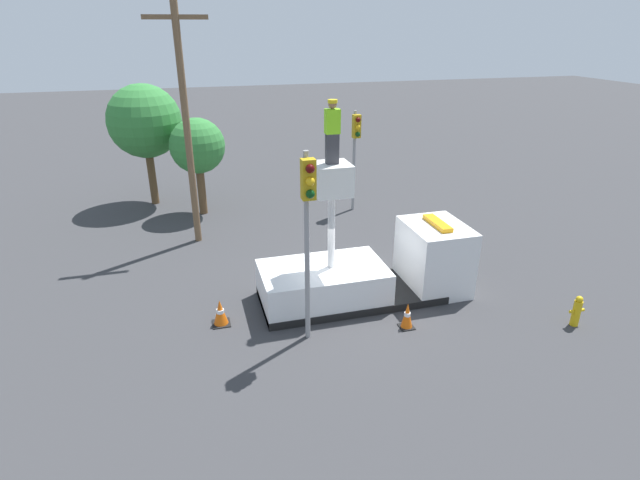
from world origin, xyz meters
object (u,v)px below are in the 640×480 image
(bucket_truck, at_px, (371,271))
(traffic_light_across, at_px, (356,141))
(worker, at_px, (332,132))
(traffic_cone_curbside, at_px, (407,316))
(fire_hydrant, at_px, (577,311))
(tree_right_bg, at_px, (145,122))
(utility_pole, at_px, (186,121))
(tree_left_bg, at_px, (197,147))
(traffic_light_pole, at_px, (308,213))
(traffic_cone_rear, at_px, (220,313))

(bucket_truck, distance_m, traffic_light_across, 8.33)
(worker, xyz_separation_m, traffic_light_across, (3.43, 7.71, -2.08))
(worker, bearing_deg, traffic_light_across, 66.00)
(traffic_cone_curbside, bearing_deg, fire_hydrant, -14.07)
(fire_hydrant, bearing_deg, traffic_light_across, 105.37)
(fire_hydrant, bearing_deg, worker, 153.64)
(tree_right_bg, relative_size, utility_pole, 0.63)
(traffic_light_across, distance_m, tree_left_bg, 6.97)
(traffic_light_across, relative_size, tree_left_bg, 1.05)
(traffic_light_pole, bearing_deg, tree_right_bg, 108.50)
(bucket_truck, relative_size, traffic_cone_rear, 8.41)
(fire_hydrant, distance_m, tree_left_bg, 16.02)
(fire_hydrant, xyz_separation_m, traffic_cone_curbside, (-4.74, 1.19, -0.09))
(fire_hydrant, bearing_deg, utility_pole, 137.81)
(fire_hydrant, xyz_separation_m, traffic_cone_rear, (-9.88, 2.80, -0.09))
(traffic_cone_rear, bearing_deg, worker, 6.44)
(worker, relative_size, traffic_light_pole, 0.33)
(tree_right_bg, bearing_deg, traffic_light_across, -21.64)
(tree_left_bg, distance_m, tree_right_bg, 3.11)
(bucket_truck, distance_m, fire_hydrant, 6.03)
(tree_left_bg, xyz_separation_m, utility_pole, (-0.40, -3.16, 1.66))
(bucket_truck, height_order, utility_pole, utility_pole)
(traffic_light_across, xyz_separation_m, utility_pole, (-7.20, -1.65, 1.51))
(traffic_light_pole, bearing_deg, fire_hydrant, -10.14)
(traffic_light_pole, xyz_separation_m, tree_left_bg, (-2.20, 11.05, -0.64))
(traffic_cone_curbside, bearing_deg, traffic_light_across, 79.79)
(worker, distance_m, traffic_light_across, 8.69)
(traffic_light_pole, height_order, fire_hydrant, traffic_light_pole)
(fire_hydrant, relative_size, tree_right_bg, 0.17)
(traffic_cone_curbside, xyz_separation_m, tree_left_bg, (-5.05, 11.22, 2.71))
(worker, relative_size, traffic_cone_curbside, 2.21)
(fire_hydrant, xyz_separation_m, tree_left_bg, (-9.80, 12.40, 2.63))
(fire_hydrant, xyz_separation_m, tree_right_bg, (-11.97, 14.46, 3.46))
(tree_left_bg, bearing_deg, fire_hydrant, -51.70)
(traffic_cone_rear, distance_m, traffic_cone_curbside, 5.38)
(traffic_light_pole, distance_m, tree_right_bg, 13.81)
(traffic_light_pole, distance_m, traffic_light_across, 10.60)
(tree_left_bg, bearing_deg, traffic_cone_curbside, -65.75)
(traffic_light_across, xyz_separation_m, tree_left_bg, (-6.80, 1.51, -0.15))
(worker, xyz_separation_m, fire_hydrant, (6.43, -3.19, -4.86))
(bucket_truck, bearing_deg, tree_left_bg, 116.96)
(traffic_cone_rear, bearing_deg, traffic_cone_curbside, -17.38)
(traffic_cone_rear, relative_size, tree_right_bg, 0.14)
(traffic_light_pole, relative_size, tree_left_bg, 1.21)
(bucket_truck, xyz_separation_m, tree_right_bg, (-6.87, 11.27, 3.04))
(fire_hydrant, bearing_deg, bucket_truck, 148.04)
(traffic_cone_rear, xyz_separation_m, utility_pole, (-0.32, 6.44, 4.38))
(bucket_truck, bearing_deg, tree_right_bg, 121.36)
(fire_hydrant, height_order, traffic_cone_rear, fire_hydrant)
(traffic_cone_curbside, relative_size, tree_right_bg, 0.14)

